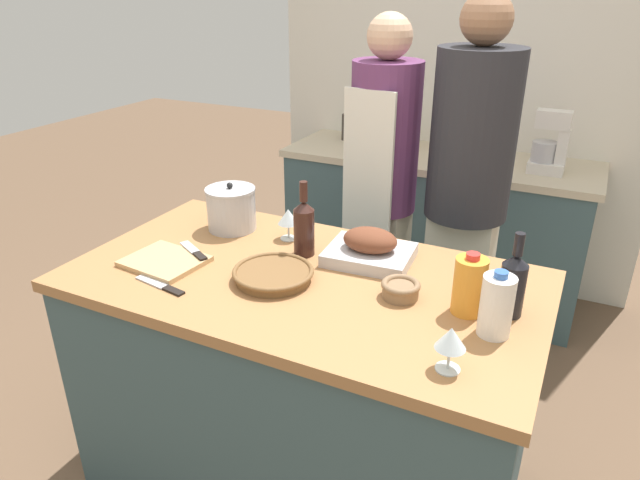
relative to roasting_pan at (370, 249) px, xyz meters
The scene contains 23 objects.
ground_plane 0.98m from the roasting_pan, 127.34° to the right, with size 12.00×12.00×0.00m, color brown.
kitchen_island 0.56m from the roasting_pan, 127.34° to the right, with size 1.58×0.86×0.90m.
back_counter 1.57m from the roasting_pan, 96.08° to the left, with size 1.78×0.60×0.88m.
back_wall 1.86m from the roasting_pan, 94.92° to the left, with size 2.28×0.10×2.55m.
roasting_pan is the anchor object (origin of this frame).
wicker_basket 0.36m from the roasting_pan, 130.23° to the right, with size 0.27×0.27×0.04m.
cutting_board 0.72m from the roasting_pan, 151.90° to the right, with size 0.28×0.24×0.02m.
stock_pot 0.60m from the roasting_pan, behind, with size 0.20×0.20×0.19m.
mixing_bowl 0.27m from the roasting_pan, 47.08° to the right, with size 0.12×0.12×0.05m.
juice_jug 0.43m from the roasting_pan, 26.06° to the right, with size 0.10×0.10×0.19m.
milk_jug 0.56m from the roasting_pan, 29.64° to the right, with size 0.09×0.09×0.20m.
wine_bottle_green 0.53m from the roasting_pan, 16.24° to the right, with size 0.08×0.08×0.26m.
wine_bottle_dark 0.25m from the roasting_pan, 166.83° to the right, with size 0.08×0.08×0.28m.
wine_glass_left 0.64m from the roasting_pan, 50.05° to the right, with size 0.08×0.08×0.12m.
wine_glass_right 0.35m from the roasting_pan, behind, with size 0.08×0.08×0.12m.
knife_chef 0.72m from the roasting_pan, 138.40° to the right, with size 0.21×0.06×0.01m.
knife_paring 0.63m from the roasting_pan, 156.72° to the right, with size 0.17×0.11×0.01m.
stand_mixer 1.49m from the roasting_pan, 73.05° to the left, with size 0.18×0.14×0.33m.
condiment_bottle_tall 1.66m from the roasting_pan, 102.25° to the left, with size 0.05×0.05×0.16m.
condiment_bottle_short 1.49m from the roasting_pan, 104.75° to the left, with size 0.05×0.05×0.22m.
condiment_bottle_extra 1.76m from the roasting_pan, 116.43° to the left, with size 0.06×0.06×0.18m.
person_cook_aproned 0.74m from the roasting_pan, 107.16° to the left, with size 0.31×0.33×1.69m.
person_cook_guest 0.72m from the roasting_pan, 75.78° to the left, with size 0.36×0.36×1.78m.
Camera 1 is at (0.80, -1.49, 1.81)m, focal length 32.00 mm.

